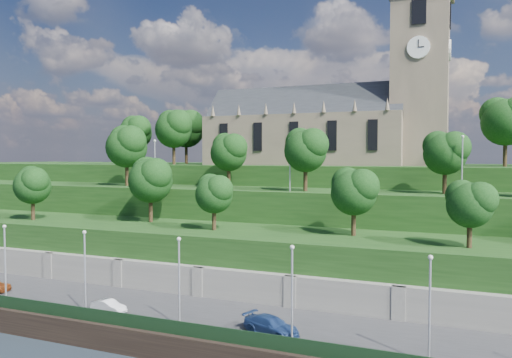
% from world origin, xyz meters
% --- Properties ---
extents(promenade, '(160.00, 12.00, 2.00)m').
position_xyz_m(promenade, '(0.00, 6.00, 1.00)').
color(promenade, '#2D2D30').
rests_on(promenade, ground).
extents(quay_wall, '(160.00, 0.50, 2.20)m').
position_xyz_m(quay_wall, '(0.00, -0.05, 1.10)').
color(quay_wall, black).
rests_on(quay_wall, ground).
extents(fence, '(160.00, 0.10, 1.20)m').
position_xyz_m(fence, '(0.00, 0.60, 2.60)').
color(fence, black).
rests_on(fence, promenade).
extents(retaining_wall, '(160.00, 2.10, 5.00)m').
position_xyz_m(retaining_wall, '(0.00, 11.97, 2.50)').
color(retaining_wall, slate).
rests_on(retaining_wall, ground).
extents(embankment_lower, '(160.00, 12.00, 8.00)m').
position_xyz_m(embankment_lower, '(0.00, 18.00, 4.00)').
color(embankment_lower, '#163612').
rests_on(embankment_lower, ground).
extents(embankment_upper, '(160.00, 10.00, 12.00)m').
position_xyz_m(embankment_upper, '(0.00, 29.00, 6.00)').
color(embankment_upper, '#163612').
rests_on(embankment_upper, ground).
extents(hilltop, '(160.00, 32.00, 15.00)m').
position_xyz_m(hilltop, '(0.00, 50.00, 7.50)').
color(hilltop, '#163612').
rests_on(hilltop, ground).
extents(church, '(38.60, 12.35, 27.60)m').
position_xyz_m(church, '(0.79, 45.98, 22.52)').
color(church, brown).
rests_on(church, hilltop).
extents(trees_lower, '(72.02, 9.19, 8.36)m').
position_xyz_m(trees_lower, '(1.47, 18.48, 13.09)').
color(trees_lower, black).
rests_on(trees_lower, embankment_lower).
extents(trees_upper, '(60.99, 8.29, 9.10)m').
position_xyz_m(trees_upper, '(-1.19, 28.14, 17.54)').
color(trees_upper, black).
rests_on(trees_upper, embankment_upper).
extents(trees_hilltop, '(74.92, 16.70, 10.58)m').
position_xyz_m(trees_hilltop, '(-0.21, 44.95, 21.55)').
color(trees_hilltop, black).
rests_on(trees_hilltop, hilltop).
extents(lamp_posts_promenade, '(60.36, 0.36, 7.64)m').
position_xyz_m(lamp_posts_promenade, '(-2.00, 2.50, 6.42)').
color(lamp_posts_promenade, '#B2B2B7').
rests_on(lamp_posts_promenade, promenade).
extents(lamp_posts_upper, '(40.36, 0.36, 6.76)m').
position_xyz_m(lamp_posts_upper, '(-0.00, 26.00, 15.97)').
color(lamp_posts_upper, '#B2B2B7').
rests_on(lamp_posts_upper, embankment_upper).
extents(car_middle, '(3.64, 1.64, 1.16)m').
position_xyz_m(car_middle, '(-10.03, 3.31, 2.58)').
color(car_middle, silver).
rests_on(car_middle, promenade).
extents(car_right, '(5.33, 3.48, 1.43)m').
position_xyz_m(car_right, '(5.84, 3.73, 2.72)').
color(car_right, navy).
rests_on(car_right, promenade).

